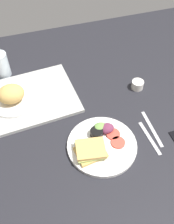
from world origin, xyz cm
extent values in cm
cube|color=black|center=(0.00, 0.00, -1.50)|extent=(190.00, 150.00, 3.00)
cube|color=#B2B2AD|center=(-21.73, 21.08, 0.80)|extent=(47.44, 36.42, 1.60)
cylinder|color=white|center=(-26.72, 21.08, 2.30)|extent=(21.38, 21.38, 1.40)
ellipsoid|color=tan|center=(-27.24, 20.16, 6.94)|extent=(11.57, 9.99, 7.89)
cylinder|color=white|center=(3.37, -12.69, 0.80)|extent=(27.69, 27.69, 1.60)
cube|color=tan|center=(-2.17, -15.18, 2.30)|extent=(12.18, 10.49, 1.40)
cube|color=#B2C66B|center=(-2.17, -15.18, 3.50)|extent=(11.82, 10.02, 1.00)
cube|color=tan|center=(-2.17, -15.18, 4.70)|extent=(12.32, 10.67, 1.40)
cylinder|color=#D14738|center=(9.60, -14.08, 2.00)|extent=(5.60, 5.60, 0.80)
cylinder|color=#D14738|center=(9.18, -9.65, 2.00)|extent=(5.60, 5.60, 0.80)
cylinder|color=black|center=(2.67, -7.85, 3.10)|extent=(5.20, 5.20, 3.00)
cylinder|color=#EFEACC|center=(2.67, -7.85, 4.20)|extent=(4.26, 4.26, 0.60)
ellipsoid|color=#729E4C|center=(4.75, -6.05, 3.40)|extent=(6.00, 4.80, 3.60)
ellipsoid|color=#6B2D47|center=(7.24, -7.15, 3.40)|extent=(6.00, 4.80, 3.60)
cylinder|color=silver|center=(-29.61, 42.06, 6.17)|extent=(7.58, 7.58, 12.35)
cylinder|color=silver|center=(30.34, 13.58, 2.00)|extent=(5.60, 5.60, 4.00)
cube|color=#B7B7BC|center=(23.37, -14.69, 0.25)|extent=(2.43, 17.05, 0.50)
cube|color=#B7B7BC|center=(26.37, -10.69, 0.25)|extent=(1.62, 19.01, 0.50)
camera|label=1|loc=(-18.97, -64.95, 89.64)|focal=42.22mm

